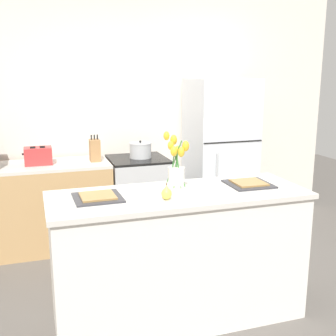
{
  "coord_description": "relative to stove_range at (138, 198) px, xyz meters",
  "views": [
    {
      "loc": [
        -0.94,
        -2.64,
        1.77
      ],
      "look_at": [
        0.0,
        0.25,
        1.07
      ],
      "focal_mm": 45.0,
      "sensor_mm": 36.0,
      "label": 1
    }
  ],
  "objects": [
    {
      "name": "knife_block",
      "position": [
        -0.45,
        -0.01,
        0.55
      ],
      "size": [
        0.1,
        0.14,
        0.27
      ],
      "color": "#A37547",
      "rests_on": "back_counter"
    },
    {
      "name": "flower_vase",
      "position": [
        -0.13,
        -1.62,
        0.67
      ],
      "size": [
        0.14,
        0.18,
        0.42
      ],
      "color": "silver",
      "rests_on": "kitchen_island"
    },
    {
      "name": "toaster",
      "position": [
        -1.0,
        -0.01,
        0.53
      ],
      "size": [
        0.28,
        0.18,
        0.17
      ],
      "color": "red",
      "rests_on": "back_counter"
    },
    {
      "name": "ground_plane",
      "position": [
        -0.1,
        -1.6,
        -0.44
      ],
      "size": [
        10.0,
        10.0,
        0.0
      ],
      "primitive_type": "plane",
      "color": "#59544F"
    },
    {
      "name": "back_counter",
      "position": [
        -1.16,
        0.0,
        0.0
      ],
      "size": [
        1.68,
        0.6,
        0.88
      ],
      "color": "tan",
      "rests_on": "ground_plane"
    },
    {
      "name": "stove_range",
      "position": [
        0.0,
        0.0,
        0.0
      ],
      "size": [
        0.6,
        0.61,
        0.88
      ],
      "color": "#B2B5B7",
      "rests_on": "ground_plane"
    },
    {
      "name": "back_wall",
      "position": [
        -0.1,
        0.4,
        0.91
      ],
      "size": [
        5.2,
        0.08,
        2.7
      ],
      "color": "silver",
      "rests_on": "ground_plane"
    },
    {
      "name": "pear_figurine",
      "position": [
        -0.23,
        -1.73,
        0.56
      ],
      "size": [
        0.07,
        0.07,
        0.11
      ],
      "color": "#E5CC4C",
      "rests_on": "kitchen_island"
    },
    {
      "name": "kitchen_island",
      "position": [
        -0.1,
        -1.6,
        0.04
      ],
      "size": [
        1.8,
        0.66,
        0.95
      ],
      "color": "silver",
      "rests_on": "ground_plane"
    },
    {
      "name": "refrigerator",
      "position": [
        0.95,
        0.0,
        0.41
      ],
      "size": [
        0.68,
        0.67,
        1.7
      ],
      "color": "silver",
      "rests_on": "ground_plane"
    },
    {
      "name": "cooking_pot",
      "position": [
        0.03,
        0.01,
        0.52
      ],
      "size": [
        0.23,
        0.23,
        0.18
      ],
      "color": "#B2B5B7",
      "rests_on": "stove_range"
    },
    {
      "name": "plate_setting_left",
      "position": [
        -0.66,
        -1.57,
        0.52
      ],
      "size": [
        0.32,
        0.32,
        0.02
      ],
      "color": "#333338",
      "rests_on": "kitchen_island"
    },
    {
      "name": "plate_setting_right",
      "position": [
        0.46,
        -1.57,
        0.52
      ],
      "size": [
        0.32,
        0.32,
        0.02
      ],
      "color": "#333338",
      "rests_on": "kitchen_island"
    }
  ]
}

